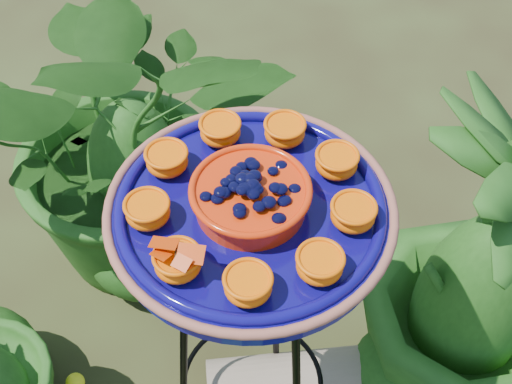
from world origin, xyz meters
TOP-DOWN VIEW (x-y plane):
  - tripod_stand at (0.12, 0.08)m, footprint 0.37×0.38m
  - feeder_dish at (0.12, 0.08)m, footprint 0.51×0.51m
  - shrub_back_left at (-0.48, 0.54)m, footprint 1.16×1.11m
  - shrub_back_right at (0.53, 0.48)m, footprint 0.70×0.70m

SIDE VIEW (x-z plane):
  - shrub_back_right at x=0.53m, z-range 0.00..0.98m
  - shrub_back_left at x=-0.48m, z-range 0.00..1.01m
  - tripod_stand at x=0.12m, z-range 0.10..1.04m
  - feeder_dish at x=0.12m, z-range 0.93..1.04m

